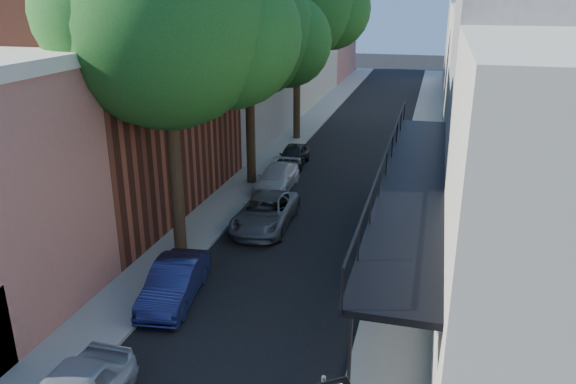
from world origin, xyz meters
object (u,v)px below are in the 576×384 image
Objects in this scene: parked_car_c at (266,212)px; oak_far at (306,2)px; oak_near at (181,25)px; parked_car_d at (277,178)px; oak_mid at (258,34)px; parked_car_e at (293,155)px; parked_car_b at (175,282)px.

oak_far is at bearing 95.61° from parked_car_c.
oak_near reaches higher than parked_car_d.
oak_far reaches higher than oak_mid.
parked_car_d is 1.15× the size of parked_car_e.
oak_near is 2.62× the size of parked_car_c.
parked_car_e is (0.77, 11.22, -7.31)m from oak_near.
parked_car_b is 10.54m from parked_car_d.
parked_car_d is (0.96, 7.32, -7.32)m from oak_near.
parked_car_e is (0.82, 3.25, -6.49)m from oak_mid.
parked_car_b is 6.21m from parked_car_c.
oak_far is 3.56× the size of parked_car_e.
oak_near is at bearing -97.27° from parked_car_d.
oak_far reaches higher than oak_near.
parked_car_b is at bearing -87.86° from oak_far.
oak_near is at bearing 96.02° from parked_car_b.
parked_car_e is (0.75, -5.79, -7.69)m from oak_far.
oak_near is 7.99m from parked_car_b.
oak_far reaches higher than parked_car_d.
parked_car_c reaches higher than parked_car_e.
oak_mid is at bearing -90.41° from oak_far.
oak_near is 10.40m from parked_car_d.
oak_mid is 6.61m from parked_car_d.
parked_car_c reaches higher than parked_car_d.
oak_near is at bearing -122.57° from parked_car_c.
oak_near is at bearing -96.04° from parked_car_e.
parked_car_e is at bearing 75.85° from oak_mid.
oak_far reaches higher than parked_car_c.
parked_car_c is at bearing 58.88° from oak_near.
parked_car_d is at bearing -89.23° from parked_car_e.
oak_mid is 0.86× the size of oak_far.
parked_car_c is (0.99, 6.13, -0.00)m from parked_car_b.
parked_car_b is 1.10× the size of parked_car_e.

